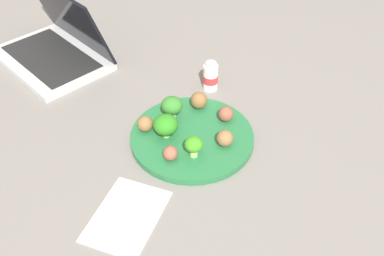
# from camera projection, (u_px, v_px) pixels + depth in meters

# --- Properties ---
(ground_plane) EXTENTS (4.00, 4.00, 0.00)m
(ground_plane) POSITION_uv_depth(u_px,v_px,m) (192.00, 140.00, 1.05)
(ground_plane) COLOR slate
(plate) EXTENTS (0.28, 0.28, 0.02)m
(plate) POSITION_uv_depth(u_px,v_px,m) (192.00, 137.00, 1.04)
(plate) COLOR #236638
(plate) RESTS_ON ground_plane
(broccoli_floret_front_left) EXTENTS (0.06, 0.06, 0.06)m
(broccoli_floret_front_left) POSITION_uv_depth(u_px,v_px,m) (166.00, 125.00, 1.01)
(broccoli_floret_front_left) COLOR #A7CC68
(broccoli_floret_front_left) RESTS_ON plate
(broccoli_floret_near_rim) EXTENTS (0.04, 0.04, 0.05)m
(broccoli_floret_near_rim) POSITION_uv_depth(u_px,v_px,m) (194.00, 145.00, 0.97)
(broccoli_floret_near_rim) COLOR #9FC469
(broccoli_floret_near_rim) RESTS_ON plate
(broccoli_floret_far_rim) EXTENTS (0.05, 0.05, 0.06)m
(broccoli_floret_far_rim) POSITION_uv_depth(u_px,v_px,m) (172.00, 106.00, 1.06)
(broccoli_floret_far_rim) COLOR #8DBD7F
(broccoli_floret_far_rim) RESTS_ON plate
(meatball_back_left) EXTENTS (0.04, 0.04, 0.04)m
(meatball_back_left) POSITION_uv_depth(u_px,v_px,m) (199.00, 100.00, 1.10)
(meatball_back_left) COLOR brown
(meatball_back_left) RESTS_ON plate
(meatball_near_rim) EXTENTS (0.04, 0.04, 0.04)m
(meatball_near_rim) POSITION_uv_depth(u_px,v_px,m) (226.00, 114.00, 1.07)
(meatball_near_rim) COLOR brown
(meatball_near_rim) RESTS_ON plate
(meatball_far_rim) EXTENTS (0.04, 0.04, 0.04)m
(meatball_far_rim) POSITION_uv_depth(u_px,v_px,m) (226.00, 137.00, 1.01)
(meatball_far_rim) COLOR brown
(meatball_far_rim) RESTS_ON plate
(meatball_center) EXTENTS (0.03, 0.03, 0.03)m
(meatball_center) POSITION_uv_depth(u_px,v_px,m) (170.00, 153.00, 0.97)
(meatball_center) COLOR brown
(meatball_center) RESTS_ON plate
(meatball_back_right) EXTENTS (0.04, 0.04, 0.04)m
(meatball_back_right) POSITION_uv_depth(u_px,v_px,m) (145.00, 124.00, 1.04)
(meatball_back_right) COLOR brown
(meatball_back_right) RESTS_ON plate
(napkin) EXTENTS (0.18, 0.13, 0.01)m
(napkin) POSITION_uv_depth(u_px,v_px,m) (127.00, 216.00, 0.88)
(napkin) COLOR white
(napkin) RESTS_ON ground_plane
(fork) EXTENTS (0.12, 0.03, 0.01)m
(fork) POSITION_uv_depth(u_px,v_px,m) (120.00, 208.00, 0.89)
(fork) COLOR silver
(fork) RESTS_ON napkin
(knife) EXTENTS (0.15, 0.04, 0.01)m
(knife) POSITION_uv_depth(u_px,v_px,m) (136.00, 214.00, 0.88)
(knife) COLOR white
(knife) RESTS_ON napkin
(yogurt_bottle) EXTENTS (0.04, 0.04, 0.08)m
(yogurt_bottle) POSITION_uv_depth(u_px,v_px,m) (211.00, 77.00, 1.18)
(yogurt_bottle) COLOR white
(yogurt_bottle) RESTS_ON ground_plane
(laptop) EXTENTS (0.33, 0.38, 0.21)m
(laptop) POSITION_uv_depth(u_px,v_px,m) (56.00, 47.00, 1.28)
(laptop) COLOR #B4B4B4
(laptop) RESTS_ON ground_plane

